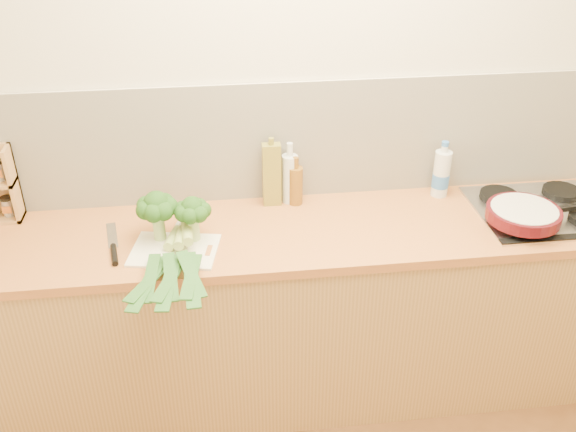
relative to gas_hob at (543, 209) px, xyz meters
name	(u,v)px	position (x,y,z in m)	size (l,w,h in m)	color
room_shell	(304,141)	(-1.02, 0.29, 0.26)	(3.50, 3.50, 3.50)	beige
counter	(311,310)	(-1.02, 0.00, -0.46)	(3.20, 0.62, 0.90)	#AC8448
gas_hob	(543,209)	(0.00, 0.00, 0.00)	(0.58, 0.50, 0.04)	silver
chopping_board	(175,250)	(-1.60, -0.11, -0.01)	(0.34, 0.25, 0.01)	white
broccoli_left	(157,207)	(-1.66, -0.02, 0.14)	(0.17, 0.17, 0.21)	#9DBE6E
broccoli_right	(192,211)	(-1.52, -0.05, 0.13)	(0.15, 0.15, 0.19)	#9DBE6E
leek_front	(167,249)	(-1.62, -0.14, 0.02)	(0.23, 0.64, 0.04)	white
leek_mid	(178,249)	(-1.58, -0.18, 0.04)	(0.14, 0.63, 0.04)	white
leek_back	(188,241)	(-1.54, -0.15, 0.05)	(0.11, 0.70, 0.04)	white
chefs_knife	(114,250)	(-1.84, -0.09, 0.00)	(0.09, 0.33, 0.02)	silver
skillet	(524,214)	(-0.14, -0.11, 0.05)	(0.45, 0.31, 0.05)	#450B12
oil_tin	(272,174)	(-1.17, 0.23, 0.13)	(0.08, 0.05, 0.32)	olive
glass_bottle	(290,178)	(-1.09, 0.24, 0.10)	(0.07, 0.07, 0.29)	silver
amber_bottle	(296,185)	(-1.07, 0.22, 0.08)	(0.06, 0.06, 0.23)	brown
water_bottle	(441,175)	(-0.40, 0.21, 0.09)	(0.08, 0.08, 0.25)	silver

